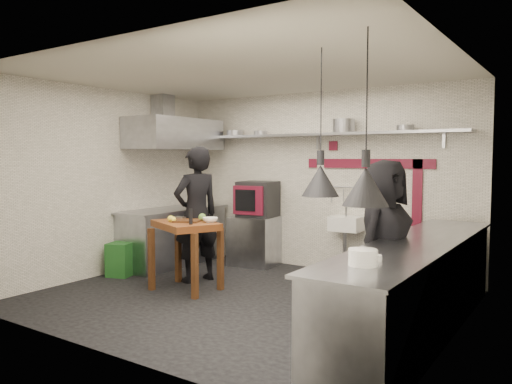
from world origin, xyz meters
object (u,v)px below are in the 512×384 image
Objects in this scene: chef_left at (196,214)px; combi_oven at (258,199)px; prep_table at (186,256)px; green_bin at (120,259)px; oven_stand at (254,241)px; chef_right at (384,242)px.

combi_oven is at bearing -166.58° from chef_left.
prep_table is at bearing -95.00° from combi_oven.
prep_table is 0.70m from chef_left.
combi_oven is 1.16× the size of green_bin.
combi_oven is 2.36m from green_bin.
oven_stand is at bearing 54.96° from green_bin.
chef_right is at bearing 104.15° from chef_left.
green_bin is (-1.23, -1.76, -0.15)m from oven_stand.
combi_oven is 0.33× the size of chef_right.
chef_left is at bearing -102.56° from combi_oven.
combi_oven is 1.40m from chef_left.
green_bin is at bearing -157.61° from prep_table.
chef_right is at bearing 2.34° from green_bin.
chef_right reaches higher than prep_table.
chef_left reaches higher than combi_oven.
oven_stand is 1.38× the size of combi_oven.
green_bin is (-1.28, -1.79, -0.84)m from combi_oven.
oven_stand is at bearing -164.59° from chef_left.
chef_left is at bearing 138.02° from prep_table.
green_bin is 0.29× the size of chef_right.
chef_left is at bearing -100.57° from oven_stand.
green_bin is at bearing -51.44° from chef_left.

